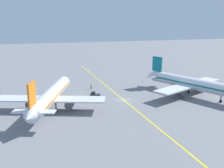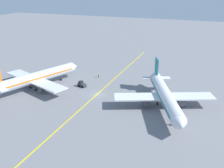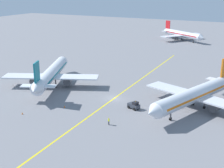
{
  "view_description": "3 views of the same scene",
  "coord_description": "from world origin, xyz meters",
  "px_view_note": "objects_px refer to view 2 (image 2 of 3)",
  "views": [
    {
      "loc": [
        24.89,
        69.23,
        22.94
      ],
      "look_at": [
        2.16,
        -4.43,
        3.9
      ],
      "focal_mm": 42.0,
      "sensor_mm": 36.0,
      "label": 1
    },
    {
      "loc": [
        -32.81,
        68.93,
        32.55
      ],
      "look_at": [
        -4.58,
        -1.45,
        3.69
      ],
      "focal_mm": 42.0,
      "sensor_mm": 36.0,
      "label": 2
    },
    {
      "loc": [
        34.76,
        -69.81,
        28.81
      ],
      "look_at": [
        -1.77,
        2.35,
        3.15
      ],
      "focal_mm": 50.0,
      "sensor_mm": 36.0,
      "label": 3
    }
  ],
  "objects_px": {
    "airplane_at_gate": "(165,95)",
    "baggage_tug_dark": "(82,84)",
    "airplane_adjacent_stand": "(36,78)",
    "traffic_cone_mid_apron": "(156,80)",
    "ground_crew_worker": "(99,75)",
    "traffic_cone_near_nose": "(132,85)"
  },
  "relations": [
    {
      "from": "baggage_tug_dark",
      "to": "traffic_cone_mid_apron",
      "type": "relative_size",
      "value": 6.06
    },
    {
      "from": "ground_crew_worker",
      "to": "traffic_cone_mid_apron",
      "type": "relative_size",
      "value": 3.05
    },
    {
      "from": "airplane_at_gate",
      "to": "baggage_tug_dark",
      "type": "relative_size",
      "value": 10.13
    },
    {
      "from": "airplane_adjacent_stand",
      "to": "ground_crew_worker",
      "type": "height_order",
      "value": "airplane_adjacent_stand"
    },
    {
      "from": "airplane_at_gate",
      "to": "baggage_tug_dark",
      "type": "xyz_separation_m",
      "value": [
        29.11,
        -5.63,
        -2.81
      ]
    },
    {
      "from": "traffic_cone_near_nose",
      "to": "ground_crew_worker",
      "type": "bearing_deg",
      "value": -15.09
    },
    {
      "from": "airplane_adjacent_stand",
      "to": "traffic_cone_mid_apron",
      "type": "distance_m",
      "value": 41.61
    },
    {
      "from": "airplane_at_gate",
      "to": "traffic_cone_near_nose",
      "type": "bearing_deg",
      "value": -43.14
    },
    {
      "from": "traffic_cone_near_nose",
      "to": "baggage_tug_dark",
      "type": "bearing_deg",
      "value": 24.22
    },
    {
      "from": "baggage_tug_dark",
      "to": "traffic_cone_near_nose",
      "type": "distance_m",
      "value": 17.13
    },
    {
      "from": "baggage_tug_dark",
      "to": "traffic_cone_near_nose",
      "type": "height_order",
      "value": "baggage_tug_dark"
    },
    {
      "from": "traffic_cone_near_nose",
      "to": "traffic_cone_mid_apron",
      "type": "bearing_deg",
      "value": -128.92
    },
    {
      "from": "airplane_at_gate",
      "to": "baggage_tug_dark",
      "type": "distance_m",
      "value": 29.78
    },
    {
      "from": "baggage_tug_dark",
      "to": "traffic_cone_mid_apron",
      "type": "bearing_deg",
      "value": -145.83
    },
    {
      "from": "airplane_adjacent_stand",
      "to": "baggage_tug_dark",
      "type": "distance_m",
      "value": 15.22
    },
    {
      "from": "baggage_tug_dark",
      "to": "airplane_at_gate",
      "type": "bearing_deg",
      "value": 169.06
    },
    {
      "from": "traffic_cone_near_nose",
      "to": "traffic_cone_mid_apron",
      "type": "relative_size",
      "value": 1.0
    },
    {
      "from": "airplane_adjacent_stand",
      "to": "ground_crew_worker",
      "type": "xyz_separation_m",
      "value": [
        -14.58,
        -17.73,
        -2.8
      ]
    },
    {
      "from": "airplane_at_gate",
      "to": "ground_crew_worker",
      "type": "relative_size",
      "value": 20.11
    },
    {
      "from": "baggage_tug_dark",
      "to": "traffic_cone_mid_apron",
      "type": "distance_m",
      "value": 26.59
    },
    {
      "from": "airplane_at_gate",
      "to": "traffic_cone_mid_apron",
      "type": "bearing_deg",
      "value": -70.91
    },
    {
      "from": "airplane_at_gate",
      "to": "ground_crew_worker",
      "type": "distance_m",
      "value": 32.49
    }
  ]
}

